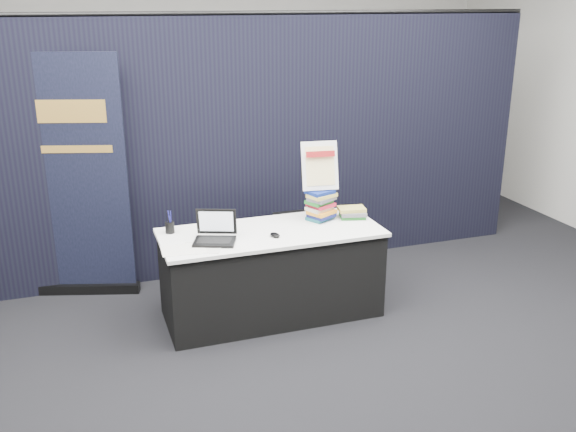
% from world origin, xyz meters
% --- Properties ---
extents(floor, '(8.00, 8.00, 0.00)m').
position_xyz_m(floor, '(0.00, 0.00, 0.00)').
color(floor, black).
rests_on(floor, ground).
extents(wall_back, '(8.00, 0.02, 3.50)m').
position_xyz_m(wall_back, '(0.00, 4.00, 1.75)').
color(wall_back, '#B4B2AA').
rests_on(wall_back, floor).
extents(drape_partition, '(6.00, 0.08, 2.40)m').
position_xyz_m(drape_partition, '(0.00, 1.60, 1.20)').
color(drape_partition, black).
rests_on(drape_partition, floor).
extents(display_table, '(1.80, 0.75, 0.75)m').
position_xyz_m(display_table, '(0.00, 0.55, 0.38)').
color(display_table, black).
rests_on(display_table, floor).
extents(laptop, '(0.37, 0.35, 0.24)m').
position_xyz_m(laptop, '(-0.50, 0.47, 0.81)').
color(laptop, black).
rests_on(laptop, display_table).
extents(mouse, '(0.09, 0.12, 0.03)m').
position_xyz_m(mouse, '(-0.01, 0.41, 0.77)').
color(mouse, black).
rests_on(mouse, display_table).
extents(brochure_left, '(0.34, 0.25, 0.00)m').
position_xyz_m(brochure_left, '(-0.75, 0.37, 0.75)').
color(brochure_left, white).
rests_on(brochure_left, display_table).
extents(brochure_mid, '(0.36, 0.32, 0.00)m').
position_xyz_m(brochure_mid, '(-0.61, 0.36, 0.75)').
color(brochure_mid, silver).
rests_on(brochure_mid, display_table).
extents(brochure_right, '(0.36, 0.31, 0.00)m').
position_xyz_m(brochure_right, '(-0.57, 0.39, 0.75)').
color(brochure_right, silver).
rests_on(brochure_right, display_table).
extents(pen_cup, '(0.07, 0.07, 0.09)m').
position_xyz_m(pen_cup, '(-0.78, 0.77, 0.80)').
color(pen_cup, black).
rests_on(pen_cup, display_table).
extents(book_stack_tall, '(0.26, 0.24, 0.26)m').
position_xyz_m(book_stack_tall, '(0.48, 0.68, 0.88)').
color(book_stack_tall, '#18555D').
rests_on(book_stack_tall, display_table).
extents(book_stack_short, '(0.24, 0.20, 0.09)m').
position_xyz_m(book_stack_short, '(0.77, 0.64, 0.80)').
color(book_stack_short, '#1B6721').
rests_on(book_stack_short, display_table).
extents(info_sign, '(0.32, 0.17, 0.42)m').
position_xyz_m(info_sign, '(0.48, 0.71, 1.21)').
color(info_sign, black).
rests_on(info_sign, book_stack_tall).
extents(pullup_banner, '(0.90, 0.36, 2.13)m').
position_xyz_m(pullup_banner, '(-1.44, 1.50, 0.95)').
color(pullup_banner, black).
rests_on(pullup_banner, floor).
extents(stacking_chair, '(0.59, 0.61, 1.05)m').
position_xyz_m(stacking_chair, '(0.53, 1.42, 0.58)').
color(stacking_chair, black).
rests_on(stacking_chair, floor).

